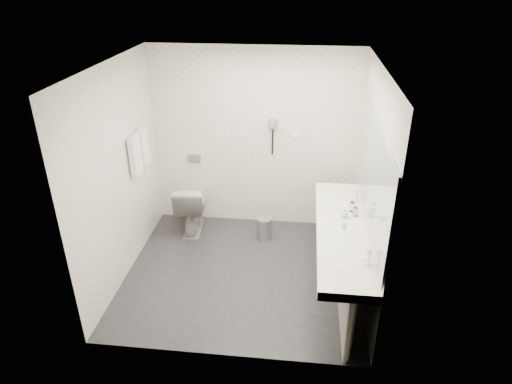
# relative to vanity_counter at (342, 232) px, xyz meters

# --- Properties ---
(floor) EXTENTS (2.80, 2.80, 0.00)m
(floor) POSITION_rel_vanity_counter_xyz_m (-1.12, 0.20, -0.80)
(floor) COLOR #27272B
(floor) RESTS_ON ground
(ceiling) EXTENTS (2.80, 2.80, 0.00)m
(ceiling) POSITION_rel_vanity_counter_xyz_m (-1.12, 0.20, 1.70)
(ceiling) COLOR white
(ceiling) RESTS_ON wall_back
(wall_back) EXTENTS (2.80, 0.00, 2.80)m
(wall_back) POSITION_rel_vanity_counter_xyz_m (-1.12, 1.50, 0.45)
(wall_back) COLOR white
(wall_back) RESTS_ON floor
(wall_front) EXTENTS (2.80, 0.00, 2.80)m
(wall_front) POSITION_rel_vanity_counter_xyz_m (-1.12, -1.10, 0.45)
(wall_front) COLOR white
(wall_front) RESTS_ON floor
(wall_left) EXTENTS (0.00, 2.60, 2.60)m
(wall_left) POSITION_rel_vanity_counter_xyz_m (-2.52, 0.20, 0.45)
(wall_left) COLOR white
(wall_left) RESTS_ON floor
(wall_right) EXTENTS (0.00, 2.60, 2.60)m
(wall_right) POSITION_rel_vanity_counter_xyz_m (0.27, 0.20, 0.45)
(wall_right) COLOR white
(wall_right) RESTS_ON floor
(vanity_counter) EXTENTS (0.55, 2.20, 0.10)m
(vanity_counter) POSITION_rel_vanity_counter_xyz_m (0.00, 0.00, 0.00)
(vanity_counter) COLOR white
(vanity_counter) RESTS_ON floor
(vanity_panel) EXTENTS (0.03, 2.15, 0.75)m
(vanity_panel) POSITION_rel_vanity_counter_xyz_m (0.02, 0.00, -0.42)
(vanity_panel) COLOR gray
(vanity_panel) RESTS_ON floor
(vanity_post_near) EXTENTS (0.06, 0.06, 0.75)m
(vanity_post_near) POSITION_rel_vanity_counter_xyz_m (0.05, -1.04, -0.42)
(vanity_post_near) COLOR silver
(vanity_post_near) RESTS_ON floor
(vanity_post_far) EXTENTS (0.06, 0.06, 0.75)m
(vanity_post_far) POSITION_rel_vanity_counter_xyz_m (0.05, 1.04, -0.42)
(vanity_post_far) COLOR silver
(vanity_post_far) RESTS_ON floor
(mirror) EXTENTS (0.02, 2.20, 1.05)m
(mirror) POSITION_rel_vanity_counter_xyz_m (0.26, 0.00, 0.65)
(mirror) COLOR #B2BCC6
(mirror) RESTS_ON wall_right
(basin_near) EXTENTS (0.40, 0.31, 0.05)m
(basin_near) POSITION_rel_vanity_counter_xyz_m (0.00, -0.65, 0.04)
(basin_near) COLOR white
(basin_near) RESTS_ON vanity_counter
(basin_far) EXTENTS (0.40, 0.31, 0.05)m
(basin_far) POSITION_rel_vanity_counter_xyz_m (0.00, 0.65, 0.04)
(basin_far) COLOR white
(basin_far) RESTS_ON vanity_counter
(faucet_near) EXTENTS (0.04, 0.04, 0.15)m
(faucet_near) POSITION_rel_vanity_counter_xyz_m (0.19, -0.65, 0.12)
(faucet_near) COLOR silver
(faucet_near) RESTS_ON vanity_counter
(faucet_far) EXTENTS (0.04, 0.04, 0.15)m
(faucet_far) POSITION_rel_vanity_counter_xyz_m (0.19, 0.65, 0.12)
(faucet_far) COLOR silver
(faucet_far) RESTS_ON vanity_counter
(soap_bottle_a) EXTENTS (0.06, 0.06, 0.10)m
(soap_bottle_a) POSITION_rel_vanity_counter_xyz_m (0.01, -0.02, 0.10)
(soap_bottle_a) COLOR silver
(soap_bottle_a) RESTS_ON vanity_counter
(soap_bottle_b) EXTENTS (0.11, 0.11, 0.11)m
(soap_bottle_b) POSITION_rel_vanity_counter_xyz_m (0.03, 0.23, 0.10)
(soap_bottle_b) COLOR silver
(soap_bottle_b) RESTS_ON vanity_counter
(glass_left) EXTENTS (0.07, 0.07, 0.10)m
(glass_left) POSITION_rel_vanity_counter_xyz_m (0.16, 0.28, 0.10)
(glass_left) COLOR silver
(glass_left) RESTS_ON vanity_counter
(glass_right) EXTENTS (0.07, 0.07, 0.11)m
(glass_right) POSITION_rel_vanity_counter_xyz_m (0.13, 0.38, 0.11)
(glass_right) COLOR silver
(glass_right) RESTS_ON vanity_counter
(toilet) EXTENTS (0.46, 0.74, 0.72)m
(toilet) POSITION_rel_vanity_counter_xyz_m (-1.97, 1.15, -0.44)
(toilet) COLOR white
(toilet) RESTS_ON floor
(flush_plate) EXTENTS (0.18, 0.02, 0.12)m
(flush_plate) POSITION_rel_vanity_counter_xyz_m (-1.98, 1.49, 0.15)
(flush_plate) COLOR #B2B5BA
(flush_plate) RESTS_ON wall_back
(pedal_bin) EXTENTS (0.23, 0.23, 0.30)m
(pedal_bin) POSITION_rel_vanity_counter_xyz_m (-0.93, 1.03, -0.65)
(pedal_bin) COLOR #B2B5BA
(pedal_bin) RESTS_ON floor
(bin_lid) EXTENTS (0.21, 0.21, 0.02)m
(bin_lid) POSITION_rel_vanity_counter_xyz_m (-0.93, 1.03, -0.50)
(bin_lid) COLOR #B2B5BA
(bin_lid) RESTS_ON pedal_bin
(towel_rail) EXTENTS (0.02, 0.62, 0.02)m
(towel_rail) POSITION_rel_vanity_counter_xyz_m (-2.47, 0.75, 0.75)
(towel_rail) COLOR silver
(towel_rail) RESTS_ON wall_left
(towel_near) EXTENTS (0.07, 0.24, 0.48)m
(towel_near) POSITION_rel_vanity_counter_xyz_m (-2.46, 0.61, 0.53)
(towel_near) COLOR white
(towel_near) RESTS_ON towel_rail
(towel_far) EXTENTS (0.07, 0.24, 0.48)m
(towel_far) POSITION_rel_vanity_counter_xyz_m (-2.46, 0.89, 0.53)
(towel_far) COLOR white
(towel_far) RESTS_ON towel_rail
(dryer_cradle) EXTENTS (0.10, 0.04, 0.14)m
(dryer_cradle) POSITION_rel_vanity_counter_xyz_m (-0.88, 1.47, 0.70)
(dryer_cradle) COLOR gray
(dryer_cradle) RESTS_ON wall_back
(dryer_barrel) EXTENTS (0.08, 0.14, 0.08)m
(dryer_barrel) POSITION_rel_vanity_counter_xyz_m (-0.88, 1.40, 0.73)
(dryer_barrel) COLOR gray
(dryer_barrel) RESTS_ON dryer_cradle
(dryer_cord) EXTENTS (0.02, 0.02, 0.35)m
(dryer_cord) POSITION_rel_vanity_counter_xyz_m (-0.88, 1.46, 0.45)
(dryer_cord) COLOR black
(dryer_cord) RESTS_ON dryer_cradle
(switch_plate_a) EXTENTS (0.09, 0.02, 0.09)m
(switch_plate_a) POSITION_rel_vanity_counter_xyz_m (-1.27, 1.49, 0.55)
(switch_plate_a) COLOR white
(switch_plate_a) RESTS_ON wall_back
(switch_plate_b) EXTENTS (0.09, 0.02, 0.09)m
(switch_plate_b) POSITION_rel_vanity_counter_xyz_m (-0.57, 1.49, 0.55)
(switch_plate_b) COLOR white
(switch_plate_b) RESTS_ON wall_back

